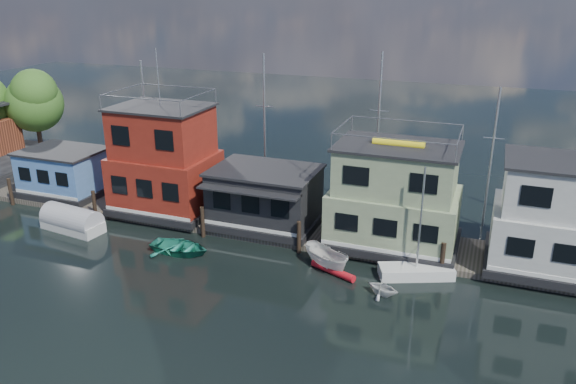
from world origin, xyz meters
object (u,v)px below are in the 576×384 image
at_px(dinghy_white, 383,287).
at_px(houseboat_white, 566,220).
at_px(houseboat_red, 165,162).
at_px(motorboat, 327,259).
at_px(tarp_runabout, 72,221).
at_px(day_sailer, 416,271).
at_px(houseboat_green, 395,198).
at_px(houseboat_dark, 265,197).
at_px(houseboat_blue, 64,172).
at_px(dinghy_teal, 180,247).
at_px(red_kayak, 333,271).

bearing_deg(dinghy_white, houseboat_white, -39.72).
xyz_separation_m(houseboat_red, motorboat, (13.84, -4.29, -3.40)).
relative_size(tarp_runabout, dinghy_white, 2.58).
height_order(houseboat_white, day_sailer, houseboat_white).
height_order(houseboat_green, dinghy_white, houseboat_green).
height_order(houseboat_white, dinghy_white, houseboat_white).
height_order(houseboat_green, day_sailer, houseboat_green).
relative_size(houseboat_dark, motorboat, 2.03).
xyz_separation_m(houseboat_dark, tarp_runabout, (-12.68, -5.03, -1.71)).
bearing_deg(houseboat_white, houseboat_green, 180.00).
bearing_deg(houseboat_white, houseboat_red, -180.00).
bearing_deg(houseboat_red, dinghy_white, -19.21).
bearing_deg(tarp_runabout, houseboat_blue, 141.20).
bearing_deg(houseboat_blue, tarp_runabout, -46.37).
distance_m(houseboat_blue, houseboat_white, 36.52).
height_order(houseboat_red, day_sailer, houseboat_red).
height_order(houseboat_blue, motorboat, houseboat_blue).
relative_size(houseboat_dark, houseboat_white, 0.88).
distance_m(houseboat_red, houseboat_dark, 8.18).
distance_m(motorboat, dinghy_teal, 9.65).
bearing_deg(houseboat_red, houseboat_green, 0.00).
distance_m(houseboat_white, dinghy_white, 11.59).
bearing_deg(day_sailer, motorboat, 167.30).
relative_size(houseboat_blue, houseboat_white, 0.76).
bearing_deg(houseboat_white, houseboat_dark, -179.94).
bearing_deg(motorboat, houseboat_green, -2.92).
xyz_separation_m(houseboat_green, day_sailer, (2.11, -3.37, -3.14)).
relative_size(red_kayak, dinghy_teal, 0.78).
distance_m(houseboat_green, tarp_runabout, 22.44).
height_order(houseboat_blue, day_sailer, day_sailer).
distance_m(houseboat_dark, tarp_runabout, 13.75).
bearing_deg(houseboat_white, houseboat_blue, -180.00).
relative_size(houseboat_red, motorboat, 3.26).
xyz_separation_m(houseboat_blue, tarp_runabout, (4.82, -5.05, -1.50)).
bearing_deg(tarp_runabout, houseboat_dark, 29.21).
distance_m(houseboat_dark, dinghy_white, 11.60).
relative_size(houseboat_dark, tarp_runabout, 1.52).
relative_size(houseboat_green, dinghy_teal, 2.11).
xyz_separation_m(houseboat_red, red_kayak, (14.39, -4.79, -3.88)).
relative_size(dinghy_white, dinghy_teal, 0.47).
bearing_deg(red_kayak, motorboat, 160.48).
xyz_separation_m(houseboat_red, houseboat_green, (17.00, 0.00, -0.55)).
height_order(day_sailer, dinghy_teal, day_sailer).
xyz_separation_m(tarp_runabout, dinghy_white, (22.34, -1.10, -0.21)).
distance_m(houseboat_dark, red_kayak, 8.27).
bearing_deg(day_sailer, dinghy_white, -140.10).
xyz_separation_m(houseboat_red, houseboat_dark, (8.00, -0.02, -1.69)).
xyz_separation_m(houseboat_green, dinghy_teal, (-12.72, -5.55, -3.14)).
distance_m(houseboat_blue, red_kayak, 24.44).
distance_m(houseboat_green, red_kayak, 6.39).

